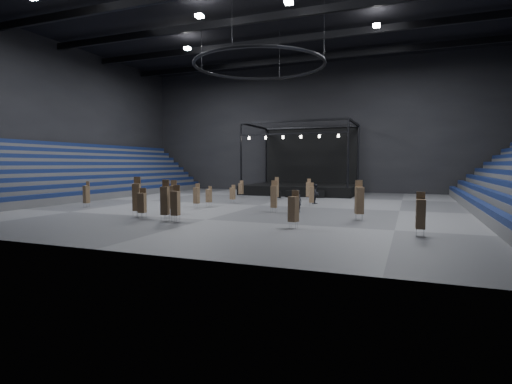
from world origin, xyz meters
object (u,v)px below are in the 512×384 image
(flight_case_left, at_px, (276,195))
(chair_stack_10, at_px, (274,196))
(chair_stack_8, at_px, (359,200))
(man_center, at_px, (298,201))
(chair_stack_9, at_px, (311,194))
(chair_stack_11, at_px, (86,194))
(chair_stack_3, at_px, (197,195))
(chair_stack_4, at_px, (137,196))
(chair_stack_2, at_px, (294,208))
(chair_stack_14, at_px, (142,202))
(chair_stack_7, at_px, (276,188))
(chair_stack_0, at_px, (173,197))
(crew_member, at_px, (316,194))
(stage, at_px, (303,183))
(chair_stack_15, at_px, (233,193))
(chair_stack_5, at_px, (308,189))
(chair_stack_1, at_px, (421,213))
(chair_stack_16, at_px, (176,203))
(flight_case_right, at_px, (319,194))
(chair_stack_6, at_px, (241,188))
(chair_stack_12, at_px, (165,200))
(flight_case_mid, at_px, (291,194))
(chair_stack_13, at_px, (209,195))

(flight_case_left, relative_size, chair_stack_10, 0.42)
(chair_stack_8, height_order, man_center, chair_stack_8)
(chair_stack_9, xyz_separation_m, chair_stack_11, (-18.81, -8.06, 0.07))
(chair_stack_3, height_order, chair_stack_4, chair_stack_4)
(chair_stack_2, xyz_separation_m, chair_stack_14, (-11.32, 0.38, -0.06))
(chair_stack_7, distance_m, chair_stack_9, 6.95)
(chair_stack_0, height_order, crew_member, chair_stack_0)
(stage, relative_size, chair_stack_11, 6.01)
(chair_stack_7, height_order, chair_stack_10, chair_stack_10)
(flight_case_left, xyz_separation_m, chair_stack_8, (11.14, -15.36, 1.07))
(chair_stack_3, height_order, chair_stack_9, chair_stack_9)
(chair_stack_0, xyz_separation_m, chair_stack_14, (-0.59, -3.13, -0.18))
(crew_member, bearing_deg, chair_stack_7, 73.19)
(crew_member, bearing_deg, chair_stack_15, 115.04)
(chair_stack_10, bearing_deg, chair_stack_5, 80.26)
(stage, bearing_deg, chair_stack_2, -76.51)
(chair_stack_1, bearing_deg, man_center, 134.08)
(chair_stack_9, distance_m, man_center, 4.73)
(chair_stack_9, distance_m, chair_stack_16, 14.37)
(flight_case_right, distance_m, chair_stack_16, 22.73)
(flight_case_right, bearing_deg, chair_stack_4, -113.17)
(chair_stack_5, distance_m, chair_stack_14, 20.48)
(chair_stack_0, xyz_separation_m, man_center, (8.75, 4.67, -0.44))
(chair_stack_9, bearing_deg, flight_case_right, 78.09)
(chair_stack_6, relative_size, chair_stack_16, 0.79)
(chair_stack_9, bearing_deg, crew_member, 72.14)
(chair_stack_7, distance_m, chair_stack_11, 18.88)
(man_center, relative_size, crew_member, 0.92)
(flight_case_left, relative_size, chair_stack_0, 0.41)
(chair_stack_1, height_order, chair_stack_3, chair_stack_1)
(chair_stack_4, height_order, chair_stack_8, chair_stack_4)
(chair_stack_10, height_order, chair_stack_16, chair_stack_10)
(chair_stack_1, bearing_deg, chair_stack_15, 138.72)
(chair_stack_4, bearing_deg, chair_stack_15, 58.69)
(chair_stack_12, xyz_separation_m, man_center, (7.14, 8.18, -0.53))
(chair_stack_2, height_order, chair_stack_11, chair_stack_11)
(flight_case_mid, xyz_separation_m, chair_stack_11, (-14.29, -16.78, 0.81))
(chair_stack_3, bearing_deg, chair_stack_2, -31.28)
(chair_stack_1, height_order, chair_stack_16, chair_stack_16)
(chair_stack_9, bearing_deg, chair_stack_6, 124.89)
(chair_stack_2, bearing_deg, chair_stack_13, 155.65)
(chair_stack_0, relative_size, chair_stack_3, 1.22)
(chair_stack_8, relative_size, chair_stack_13, 1.50)
(chair_stack_14, bearing_deg, flight_case_mid, 64.67)
(chair_stack_14, bearing_deg, chair_stack_8, 5.46)
(chair_stack_10, bearing_deg, flight_case_left, 96.84)
(flight_case_right, height_order, chair_stack_14, chair_stack_14)
(flight_case_right, relative_size, chair_stack_6, 0.63)
(chair_stack_3, distance_m, chair_stack_6, 11.94)
(chair_stack_7, height_order, chair_stack_16, chair_stack_7)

